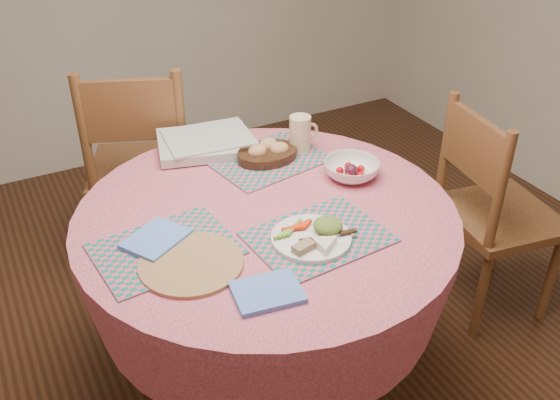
{
  "coord_description": "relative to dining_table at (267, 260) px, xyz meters",
  "views": [
    {
      "loc": [
        -0.74,
        -1.5,
        1.85
      ],
      "look_at": [
        0.05,
        0.0,
        0.78
      ],
      "focal_mm": 40.0,
      "sensor_mm": 36.0,
      "label": 1
    }
  ],
  "objects": [
    {
      "name": "bread_bowl",
      "position": [
        0.16,
        0.31,
        0.23
      ],
      "size": [
        0.23,
        0.23,
        0.08
      ],
      "color": "black",
      "rests_on": "placemat_back"
    },
    {
      "name": "latte_mug",
      "position": [
        0.3,
        0.31,
        0.27
      ],
      "size": [
        0.12,
        0.08,
        0.14
      ],
      "color": "beige",
      "rests_on": "placemat_back"
    },
    {
      "name": "placemat_left",
      "position": [
        -0.35,
        -0.04,
        0.2
      ],
      "size": [
        0.42,
        0.33,
        0.01
      ],
      "primitive_type": "cube",
      "rotation": [
        0.0,
        0.0,
        0.09
      ],
      "color": "#14725F",
      "rests_on": "dining_table"
    },
    {
      "name": "napkin_near",
      "position": [
        -0.18,
        -0.36,
        0.2
      ],
      "size": [
        0.2,
        0.16,
        0.01
      ],
      "primitive_type": "cube",
      "rotation": [
        0.0,
        0.0,
        -0.14
      ],
      "color": "#5887E3",
      "rests_on": "dining_table"
    },
    {
      "name": "wicker_trivet",
      "position": [
        -0.31,
        -0.15,
        0.2
      ],
      "size": [
        0.3,
        0.3,
        0.01
      ],
      "primitive_type": "cylinder",
      "color": "olive",
      "rests_on": "dining_table"
    },
    {
      "name": "napkin_far",
      "position": [
        -0.37,
        0.0,
        0.21
      ],
      "size": [
        0.23,
        0.21,
        0.01
      ],
      "primitive_type": "cube",
      "rotation": [
        0.0,
        0.0,
        0.53
      ],
      "color": "#5887E3",
      "rests_on": "placemat_left"
    },
    {
      "name": "dinner_plate",
      "position": [
        0.05,
        -0.22,
        0.22
      ],
      "size": [
        0.24,
        0.25,
        0.05
      ],
      "rotation": [
        0.0,
        0.0,
        0.24
      ],
      "color": "white",
      "rests_on": "placemat_front"
    },
    {
      "name": "chair_right",
      "position": [
        0.98,
        -0.05,
        -0.07
      ],
      "size": [
        0.48,
        0.49,
        0.94
      ],
      "rotation": [
        0.0,
        0.0,
        1.42
      ],
      "color": "brown",
      "rests_on": "ground"
    },
    {
      "name": "placemat_front",
      "position": [
        0.07,
        -0.2,
        0.2
      ],
      "size": [
        0.42,
        0.33,
        0.01
      ],
      "primitive_type": "cube",
      "rotation": [
        0.0,
        0.0,
        0.08
      ],
      "color": "#14725F",
      "rests_on": "dining_table"
    },
    {
      "name": "placemat_back",
      "position": [
        0.16,
        0.31,
        0.2
      ],
      "size": [
        0.45,
        0.37,
        0.01
      ],
      "primitive_type": "cube",
      "rotation": [
        0.0,
        0.0,
        0.18
      ],
      "color": "#14725F",
      "rests_on": "dining_table"
    },
    {
      "name": "dining_table",
      "position": [
        0.0,
        0.0,
        0.0
      ],
      "size": [
        1.24,
        1.24,
        0.75
      ],
      "color": "#DB6678",
      "rests_on": "ground"
    },
    {
      "name": "ground",
      "position": [
        0.0,
        0.0,
        -0.56
      ],
      "size": [
        4.0,
        4.0,
        0.0
      ],
      "primitive_type": "plane",
      "color": "#331C0F",
      "rests_on": "ground"
    },
    {
      "name": "chair_back",
      "position": [
        -0.16,
        0.89,
        -0.03
      ],
      "size": [
        0.6,
        0.59,
        1.01
      ],
      "rotation": [
        0.0,
        0.0,
        2.76
      ],
      "color": "brown",
      "rests_on": "ground"
    },
    {
      "name": "newspaper_stack",
      "position": [
        -0.01,
        0.5,
        0.22
      ],
      "size": [
        0.4,
        0.35,
        0.04
      ],
      "rotation": [
        0.0,
        0.0,
        -0.26
      ],
      "color": "silver",
      "rests_on": "dining_table"
    },
    {
      "name": "fruit_bowl",
      "position": [
        0.36,
        0.06,
        0.22
      ],
      "size": [
        0.24,
        0.24,
        0.06
      ],
      "rotation": [
        0.0,
        0.0,
        0.26
      ],
      "color": "white",
      "rests_on": "dining_table"
    }
  ]
}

